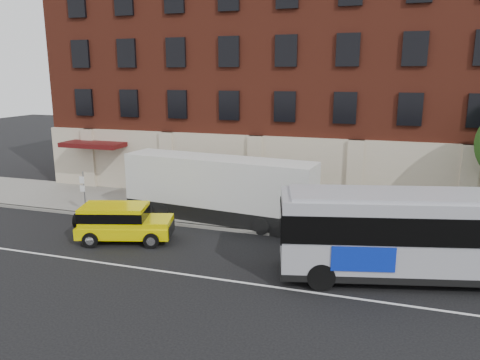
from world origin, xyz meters
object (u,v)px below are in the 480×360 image
(yellow_suv, at_px, (121,221))
(shipping_container, at_px, (218,190))
(sign_pole, at_px, (84,190))
(city_bus, at_px, (447,233))

(yellow_suv, bearing_deg, shipping_container, 51.48)
(sign_pole, bearing_deg, city_bus, -9.23)
(shipping_container, bearing_deg, sign_pole, -171.34)
(city_bus, bearing_deg, yellow_suv, -179.71)
(city_bus, bearing_deg, shipping_container, 158.93)
(sign_pole, relative_size, shipping_container, 0.23)
(shipping_container, bearing_deg, yellow_suv, -128.52)
(sign_pole, height_order, city_bus, city_bus)
(sign_pole, xyz_separation_m, city_bus, (18.53, -3.01, 0.46))
(city_bus, height_order, yellow_suv, city_bus)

